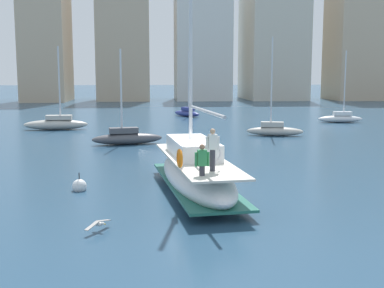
{
  "coord_description": "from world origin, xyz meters",
  "views": [
    {
      "loc": [
        -2.18,
        -20.49,
        5.03
      ],
      "look_at": [
        -0.15,
        2.18,
        1.8
      ],
      "focal_mm": 46.65,
      "sensor_mm": 36.0,
      "label": 1
    }
  ],
  "objects_px": {
    "moored_catamaran": "(56,123)",
    "mooring_buoy": "(79,186)",
    "seagull": "(98,224)",
    "moored_sloop_far": "(274,129)",
    "moored_cutter_right": "(187,112)",
    "main_sailboat": "(196,171)",
    "moored_sloop_near": "(340,118)",
    "moored_cutter_left": "(127,137)"
  },
  "relations": [
    {
      "from": "main_sailboat",
      "to": "moored_sloop_near",
      "type": "relative_size",
      "value": 1.62
    },
    {
      "from": "moored_sloop_far",
      "to": "seagull",
      "type": "height_order",
      "value": "moored_sloop_far"
    },
    {
      "from": "moored_sloop_far",
      "to": "moored_catamaran",
      "type": "xyz_separation_m",
      "value": [
        -18.44,
        6.07,
        0.05
      ]
    },
    {
      "from": "seagull",
      "to": "moored_cutter_left",
      "type": "bearing_deg",
      "value": 89.64
    },
    {
      "from": "moored_sloop_far",
      "to": "seagull",
      "type": "distance_m",
      "value": 26.59
    },
    {
      "from": "moored_sloop_near",
      "to": "main_sailboat",
      "type": "bearing_deg",
      "value": -121.65
    },
    {
      "from": "moored_cutter_left",
      "to": "mooring_buoy",
      "type": "distance_m",
      "value": 14.15
    },
    {
      "from": "moored_sloop_far",
      "to": "moored_cutter_left",
      "type": "distance_m",
      "value": 12.39
    },
    {
      "from": "moored_cutter_left",
      "to": "moored_cutter_right",
      "type": "xyz_separation_m",
      "value": [
        6.11,
        22.73,
        -0.01
      ]
    },
    {
      "from": "moored_cutter_right",
      "to": "main_sailboat",
      "type": "bearing_deg",
      "value": -93.97
    },
    {
      "from": "moored_sloop_far",
      "to": "seagull",
      "type": "xyz_separation_m",
      "value": [
        -11.87,
        -23.79,
        -0.27
      ]
    },
    {
      "from": "moored_catamaran",
      "to": "seagull",
      "type": "relative_size",
      "value": 6.55
    },
    {
      "from": "mooring_buoy",
      "to": "moored_catamaran",
      "type": "bearing_deg",
      "value": 102.21
    },
    {
      "from": "moored_sloop_near",
      "to": "moored_sloop_far",
      "type": "relative_size",
      "value": 0.93
    },
    {
      "from": "main_sailboat",
      "to": "moored_sloop_far",
      "type": "relative_size",
      "value": 1.5
    },
    {
      "from": "main_sailboat",
      "to": "moored_sloop_near",
      "type": "bearing_deg",
      "value": 58.35
    },
    {
      "from": "moored_catamaran",
      "to": "moored_cutter_right",
      "type": "bearing_deg",
      "value": 44.84
    },
    {
      "from": "main_sailboat",
      "to": "moored_cutter_right",
      "type": "bearing_deg",
      "value": 86.03
    },
    {
      "from": "main_sailboat",
      "to": "seagull",
      "type": "bearing_deg",
      "value": -125.48
    },
    {
      "from": "moored_cutter_right",
      "to": "seagull",
      "type": "bearing_deg",
      "value": -98.33
    },
    {
      "from": "main_sailboat",
      "to": "moored_cutter_right",
      "type": "relative_size",
      "value": 1.56
    },
    {
      "from": "main_sailboat",
      "to": "moored_cutter_left",
      "type": "height_order",
      "value": "main_sailboat"
    },
    {
      "from": "main_sailboat",
      "to": "seagull",
      "type": "height_order",
      "value": "main_sailboat"
    },
    {
      "from": "moored_cutter_right",
      "to": "seagull",
      "type": "height_order",
      "value": "moored_cutter_right"
    },
    {
      "from": "moored_sloop_near",
      "to": "moored_sloop_far",
      "type": "distance_m",
      "value": 13.97
    },
    {
      "from": "moored_cutter_right",
      "to": "mooring_buoy",
      "type": "height_order",
      "value": "moored_cutter_right"
    },
    {
      "from": "moored_sloop_near",
      "to": "seagull",
      "type": "relative_size",
      "value": 6.46
    },
    {
      "from": "main_sailboat",
      "to": "moored_cutter_right",
      "type": "height_order",
      "value": "main_sailboat"
    },
    {
      "from": "seagull",
      "to": "mooring_buoy",
      "type": "distance_m",
      "value": 5.95
    },
    {
      "from": "moored_catamaran",
      "to": "mooring_buoy",
      "type": "height_order",
      "value": "moored_catamaran"
    },
    {
      "from": "moored_catamaran",
      "to": "moored_cutter_right",
      "type": "xyz_separation_m",
      "value": [
        12.81,
        12.73,
        -0.06
      ]
    },
    {
      "from": "moored_sloop_near",
      "to": "moored_cutter_left",
      "type": "distance_m",
      "value": 25.56
    },
    {
      "from": "moored_cutter_left",
      "to": "moored_catamaran",
      "type": "bearing_deg",
      "value": 123.81
    },
    {
      "from": "moored_cutter_left",
      "to": "moored_cutter_right",
      "type": "bearing_deg",
      "value": 74.95
    },
    {
      "from": "moored_sloop_near",
      "to": "seagull",
      "type": "height_order",
      "value": "moored_sloop_near"
    },
    {
      "from": "mooring_buoy",
      "to": "main_sailboat",
      "type": "bearing_deg",
      "value": -7.94
    },
    {
      "from": "mooring_buoy",
      "to": "moored_cutter_left",
      "type": "bearing_deg",
      "value": 83.96
    },
    {
      "from": "moored_sloop_far",
      "to": "moored_cutter_right",
      "type": "relative_size",
      "value": 1.04
    },
    {
      "from": "moored_sloop_far",
      "to": "moored_cutter_left",
      "type": "height_order",
      "value": "moored_sloop_far"
    },
    {
      "from": "moored_cutter_right",
      "to": "mooring_buoy",
      "type": "bearing_deg",
      "value": -101.67
    },
    {
      "from": "main_sailboat",
      "to": "moored_cutter_right",
      "type": "xyz_separation_m",
      "value": [
        2.6,
        37.5,
        -0.38
      ]
    },
    {
      "from": "moored_cutter_left",
      "to": "mooring_buoy",
      "type": "relative_size",
      "value": 7.38
    }
  ]
}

